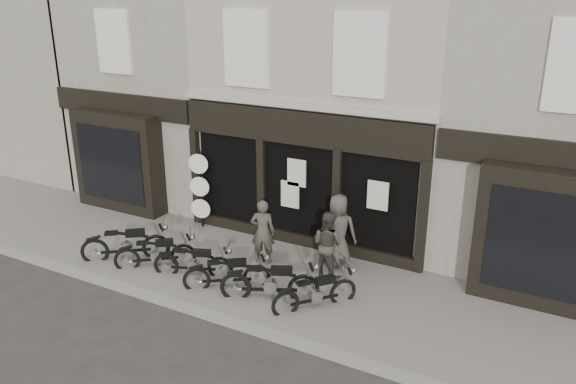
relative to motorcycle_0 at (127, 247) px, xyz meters
The scene contains 16 objects.
ground_plane 3.62m from the motorcycle_0, ahead, with size 90.00×90.00×0.00m, color #2D2B28.
pavement 3.74m from the motorcycle_0, 14.77° to the left, with size 30.00×4.20×0.12m, color slate.
kerb 3.81m from the motorcycle_0, 18.50° to the right, with size 30.00×0.25×0.13m, color gray.
central_building 7.88m from the motorcycle_0, 59.07° to the left, with size 7.30×6.22×8.34m.
neighbour_left 7.48m from the motorcycle_0, 114.89° to the left, with size 5.60×6.73×8.34m.
filler_left 13.00m from the motorcycle_0, 150.99° to the left, with size 11.00×6.00×8.20m, color #9C9784.
motorcycle_0 is the anchor object (origin of this frame).
motorcycle_1 0.98m from the motorcycle_0, ahead, with size 1.75×1.52×1.00m.
motorcycle_2 2.14m from the motorcycle_0, ahead, with size 1.93×1.01×0.97m.
motorcycle_3 3.24m from the motorcycle_0, ahead, with size 1.83×1.41×1.00m.
motorcycle_4 4.40m from the motorcycle_0, ahead, with size 2.13×1.30×1.10m.
motorcycle_5 5.49m from the motorcycle_0, ahead, with size 1.51×1.74×1.00m.
man_left 3.68m from the motorcycle_0, 24.55° to the left, with size 0.63×0.42×1.74m, color #423E36.
man_centre 5.37m from the motorcycle_0, 18.02° to the left, with size 0.83×0.64×1.70m, color #3D3731.
man_right 5.61m from the motorcycle_0, 24.23° to the left, with size 0.95×0.62×1.94m, color #423F37.
advert_sign_post 2.83m from the motorcycle_0, 80.40° to the left, with size 0.59×0.39×2.47m.
Camera 1 is at (6.62, -9.89, 6.80)m, focal length 35.00 mm.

